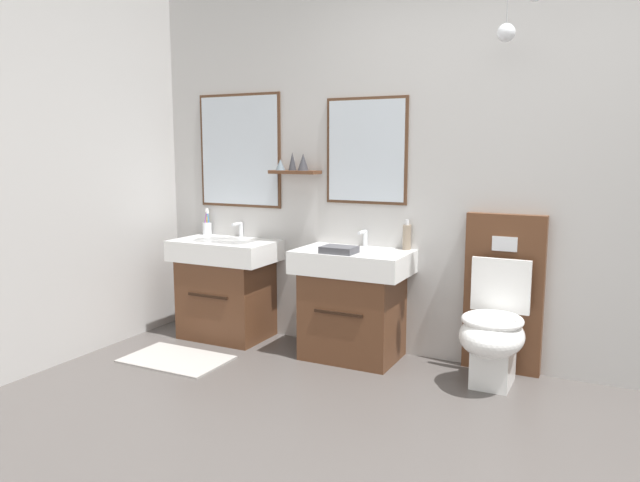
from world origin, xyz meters
The scene contains 10 objects.
wall_back centered at (-0.02, 1.68, 1.34)m, with size 5.47×0.48×2.67m.
bath_mat centered at (-1.98, 0.82, 0.01)m, with size 0.68×0.44×0.01m, color #9E9993.
vanity_sink_left centered at (-1.98, 1.41, 0.39)m, with size 0.75×0.49×0.73m.
tap_on_left_sink centered at (-1.98, 1.59, 0.80)m, with size 0.03×0.13×0.11m.
vanity_sink_right centered at (-0.96, 1.41, 0.39)m, with size 0.75×0.49×0.73m.
tap_on_right_sink centered at (-0.96, 1.59, 0.80)m, with size 0.03×0.13×0.11m.
toilet centered at (-0.02, 1.42, 0.38)m, with size 0.48×0.62×1.00m.
toothbrush_cup centered at (-2.28, 1.58, 0.79)m, with size 0.07×0.07×0.21m.
soap_dispenser centered at (-0.65, 1.59, 0.82)m, with size 0.06×0.06×0.20m.
folded_hand_towel centered at (-1.00, 1.27, 0.75)m, with size 0.22×0.16×0.04m, color #47474C.
Camera 1 is at (0.61, -2.21, 1.39)m, focal length 33.95 mm.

